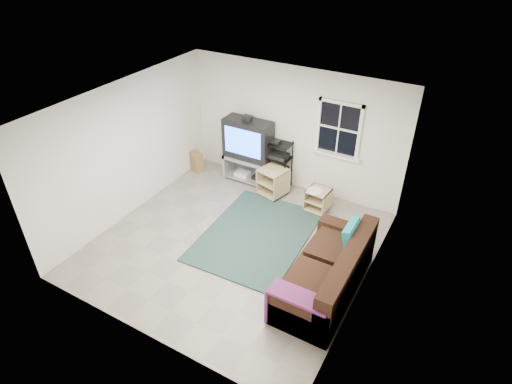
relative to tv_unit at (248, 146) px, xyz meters
The scene contains 8 objects.
room 1.98m from the tv_unit, ahead, with size 4.60×4.62×4.60m.
tv_unit is the anchor object (origin of this frame).
av_rack 0.78m from the tv_unit, ahead, with size 0.53×0.39×1.07m.
side_table_left 0.95m from the tv_unit, 16.91° to the right, with size 0.62×0.62×0.60m.
side_table_right 1.90m from the tv_unit, ahead, with size 0.46×0.47×0.49m.
sofa 3.60m from the tv_unit, 39.70° to the right, with size 0.94×2.13×0.97m.
shag_rug 2.16m from the tv_unit, 55.56° to the right, with size 1.78×2.45×0.03m, color #302015.
paper_bag 1.40m from the tv_unit, 169.44° to the right, with size 0.31×0.20×0.44m, color olive.
Camera 1 is at (3.25, -4.96, 4.98)m, focal length 30.00 mm.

